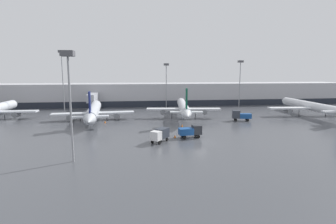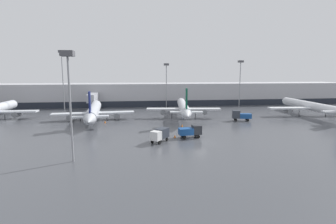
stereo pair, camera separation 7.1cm
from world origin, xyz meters
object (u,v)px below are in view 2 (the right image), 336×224
at_px(parked_jet_3, 94,111).
at_px(traffic_cone_2, 175,136).
at_px(service_truck_0, 241,115).
at_px(traffic_cone_0, 105,122).
at_px(apron_light_mast_2, 166,72).
at_px(service_truck_2, 191,131).
at_px(parked_jet_0, 312,106).
at_px(apron_light_mast_4, 68,74).
at_px(parked_jet_2, 184,107).
at_px(traffic_cone_3, 182,125).
at_px(service_truck_1, 160,134).
at_px(apron_light_mast_0, 240,70).
at_px(apron_light_mast_3, 62,64).

distance_m(parked_jet_3, traffic_cone_2, 30.59).
relative_size(service_truck_0, traffic_cone_0, 8.54).
relative_size(parked_jet_3, apron_light_mast_2, 2.12).
bearing_deg(traffic_cone_0, service_truck_2, -44.52).
height_order(service_truck_0, traffic_cone_0, service_truck_0).
height_order(parked_jet_0, parked_jet_3, parked_jet_0).
xyz_separation_m(traffic_cone_2, apron_light_mast_4, (-17.72, -12.71, 12.92)).
distance_m(parked_jet_2, parked_jet_3, 26.00).
bearing_deg(parked_jet_2, parked_jet_0, -84.69).
distance_m(parked_jet_2, traffic_cone_3, 12.79).
xyz_separation_m(service_truck_0, apron_light_mast_4, (-39.15, -29.25, 11.66)).
bearing_deg(traffic_cone_2, service_truck_1, -137.62).
bearing_deg(traffic_cone_3, apron_light_mast_4, -132.19).
xyz_separation_m(service_truck_1, apron_light_mast_0, (36.98, 49.71, 12.76)).
bearing_deg(traffic_cone_3, apron_light_mast_3, 137.25).
xyz_separation_m(traffic_cone_0, traffic_cone_2, (16.09, -18.46, -0.04)).
distance_m(service_truck_1, service_truck_2, 7.17).
bearing_deg(apron_light_mast_4, apron_light_mast_2, 69.99).
relative_size(traffic_cone_0, apron_light_mast_3, 0.03).
xyz_separation_m(parked_jet_0, parked_jet_2, (-40.26, 1.62, 0.20)).
relative_size(parked_jet_3, traffic_cone_2, 63.95).
height_order(parked_jet_3, apron_light_mast_2, apron_light_mast_2).
relative_size(service_truck_0, service_truck_1, 1.18).
bearing_deg(service_truck_1, apron_light_mast_4, -18.75).
bearing_deg(apron_light_mast_3, traffic_cone_0, -57.21).
bearing_deg(parked_jet_3, parked_jet_2, -95.22).
bearing_deg(apron_light_mast_0, apron_light_mast_2, 177.01).
xyz_separation_m(parked_jet_2, apron_light_mast_2, (-1.88, 25.14, 10.25)).
relative_size(parked_jet_0, service_truck_1, 8.07).
height_order(traffic_cone_2, traffic_cone_3, traffic_cone_3).
relative_size(apron_light_mast_0, apron_light_mast_3, 0.86).
relative_size(service_truck_1, apron_light_mast_4, 0.28).
xyz_separation_m(parked_jet_2, traffic_cone_2, (-6.30, -22.95, -2.96)).
height_order(apron_light_mast_0, apron_light_mast_3, apron_light_mast_3).
height_order(traffic_cone_0, apron_light_mast_0, apron_light_mast_0).
bearing_deg(parked_jet_2, apron_light_mast_3, 68.80).
distance_m(traffic_cone_0, apron_light_mast_3, 34.86).
bearing_deg(apron_light_mast_0, apron_light_mast_3, -178.21).
distance_m(traffic_cone_3, apron_light_mast_3, 52.16).
xyz_separation_m(service_truck_1, apron_light_mast_4, (-14.27, -9.57, 11.62)).
bearing_deg(apron_light_mast_2, parked_jet_3, -134.21).
xyz_separation_m(service_truck_2, apron_light_mast_2, (1.19, 48.63, 12.05)).
bearing_deg(apron_light_mast_3, service_truck_0, -27.24).
xyz_separation_m(apron_light_mast_0, apron_light_mast_2, (-29.12, 1.52, -0.84)).
bearing_deg(traffic_cone_2, apron_light_mast_4, -144.35).
xyz_separation_m(parked_jet_0, parked_jet_3, (-66.26, 1.98, -0.50)).
bearing_deg(apron_light_mast_2, traffic_cone_3, -91.28).
relative_size(parked_jet_3, service_truck_0, 6.63).
distance_m(service_truck_0, apron_light_mast_2, 37.78).
relative_size(parked_jet_3, apron_light_mast_0, 1.98).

